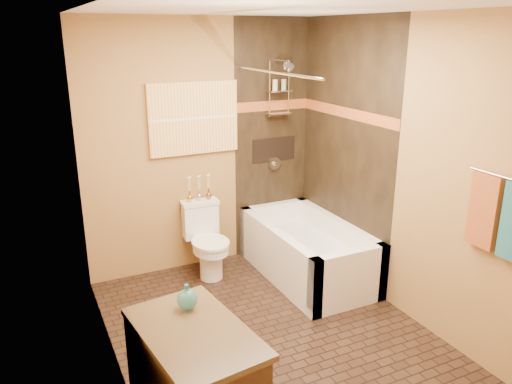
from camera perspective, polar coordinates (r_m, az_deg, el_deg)
floor at (r=4.24m, az=1.67°, el=-15.78°), size 3.00×3.00×0.00m
wall_left at (r=3.35m, az=-16.71°, el=-2.14°), size 0.02×3.00×2.50m
wall_right at (r=4.37m, az=15.93°, el=2.57°), size 0.02×3.00×2.50m
wall_back at (r=5.03m, az=-6.14°, el=5.12°), size 2.40×0.02×2.50m
wall_front at (r=2.56m, az=17.76°, el=-8.47°), size 2.40×0.02×2.50m
ceiling at (r=3.54m, az=2.05°, el=20.26°), size 3.00×3.00×0.00m
alcove_tile_back at (r=5.33m, az=1.80°, el=5.92°), size 0.85×0.01×2.50m
alcove_tile_right at (r=4.93m, az=10.08°, el=4.67°), size 0.01×1.50×2.50m
mosaic_band_back at (r=5.26m, az=1.89°, el=9.85°), size 0.85×0.01×0.10m
mosaic_band_right at (r=4.85m, az=10.22°, el=8.91°), size 0.01×1.50×0.10m
alcove_niche at (r=5.36m, az=2.06°, el=4.88°), size 0.50×0.01×0.25m
shower_fixtures at (r=5.17m, az=2.67°, el=10.22°), size 0.24×0.33×1.16m
curtain_rod at (r=4.40m, az=2.03°, el=13.53°), size 0.03×1.55×0.03m
towel_bar at (r=3.60m, az=26.61°, el=1.44°), size 0.02×0.55×0.02m
towel_rust at (r=3.76m, az=24.60°, el=-1.98°), size 0.05×0.22×0.52m
sunset_painting at (r=4.92m, az=-7.13°, el=8.36°), size 0.90×0.04×0.70m
vanity_mirror at (r=2.49m, az=-13.67°, el=-2.60°), size 0.01×1.00×0.90m
bathtub at (r=5.06m, az=5.85°, el=-7.17°), size 0.80×1.50×0.55m
toilet at (r=5.03m, az=-5.69°, el=-5.43°), size 0.38×0.56×0.73m
teal_bottle at (r=3.04m, az=-7.89°, el=-11.77°), size 0.14×0.14×0.19m
bud_vases at (r=5.00m, az=-6.52°, el=0.51°), size 0.26×0.05×0.25m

